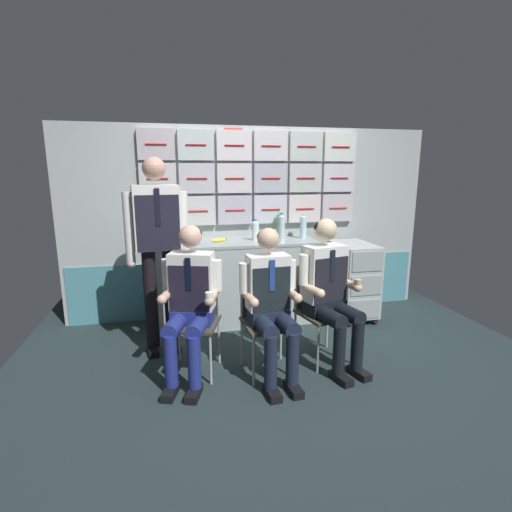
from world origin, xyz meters
name	(u,v)px	position (x,y,z in m)	size (l,w,h in m)	color
ground	(284,367)	(0.00, 0.00, -0.02)	(4.80, 4.80, 0.04)	#223031
galley_bulkhead	(252,218)	(0.00, 1.37, 1.14)	(4.20, 0.14, 2.15)	#A7AFAE
galley_counter	(238,282)	(-0.22, 1.09, 0.46)	(1.76, 0.53, 0.92)	#A4B1B2
service_trolley	(353,278)	(1.09, 0.95, 0.47)	(0.40, 0.65, 0.87)	black
folding_chair_left	(195,310)	(-0.74, 0.15, 0.52)	(0.50, 0.50, 0.84)	#A8AAAF
crew_member_left	(190,297)	(-0.79, -0.01, 0.69)	(0.52, 0.66, 1.25)	black
folding_chair_right	(265,310)	(-0.17, 0.02, 0.52)	(0.43, 0.43, 0.84)	#A8AAAF
crew_member_right	(271,299)	(-0.16, -0.15, 0.67)	(0.48, 0.60, 1.22)	black
folding_chair_by_counter	(318,301)	(0.35, 0.13, 0.52)	(0.49, 0.49, 0.84)	#A8AAAF
crew_member_by_counter	(330,286)	(0.38, -0.03, 0.70)	(0.52, 0.67, 1.27)	black
crew_member_standing	(158,237)	(-1.03, 0.52, 1.08)	(0.55, 0.31, 1.78)	black
sparkling_bottle_green	(282,228)	(0.23, 0.95, 1.07)	(0.07, 0.07, 0.32)	silver
water_bottle_tall	(255,230)	(-0.01, 1.13, 1.03)	(0.08, 0.08, 0.24)	silver
water_bottle_clear	(280,225)	(0.29, 1.22, 1.06)	(0.06, 0.06, 0.31)	#4E9851
water_bottle_short	(303,226)	(0.55, 1.15, 1.05)	(0.08, 0.08, 0.28)	silver
coffee_cup_white	(175,243)	(-0.88, 0.98, 0.95)	(0.06, 0.06, 0.07)	white
paper_cup_blue	(183,238)	(-0.79, 1.20, 0.96)	(0.07, 0.07, 0.08)	white
snack_banana	(219,240)	(-0.41, 1.13, 0.94)	(0.17, 0.10, 0.04)	yellow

